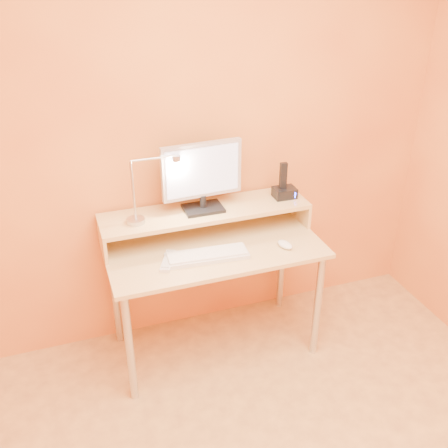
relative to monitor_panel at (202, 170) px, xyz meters
name	(u,v)px	position (x,y,z in m)	size (l,w,h in m)	color
wall_back	(195,138)	(0.01, 0.16, 0.13)	(3.00, 0.04, 2.50)	#F39F46
desk_leg_fl	(130,349)	(-0.54, -0.41, -0.77)	(0.04, 0.04, 0.69)	silver
desk_leg_fr	(318,306)	(0.56, -0.41, -0.77)	(0.04, 0.04, 0.69)	silver
desk_leg_bl	(115,295)	(-0.54, 0.09, -0.77)	(0.04, 0.04, 0.69)	silver
desk_leg_br	(281,262)	(0.56, 0.09, -0.77)	(0.04, 0.04, 0.69)	silver
desk_lower	(214,248)	(0.01, -0.16, -0.41)	(1.20, 0.60, 0.03)	tan
shelf_riser_left	(102,241)	(-0.58, -0.01, -0.33)	(0.02, 0.30, 0.14)	tan
shelf_riser_right	(298,209)	(0.61, -0.01, -0.33)	(0.02, 0.30, 0.14)	tan
desk_shelf	(206,211)	(0.01, -0.01, -0.25)	(1.20, 0.30, 0.03)	tan
monitor_foot	(203,208)	(0.00, -0.01, -0.23)	(0.22, 0.16, 0.02)	black
monitor_neck	(203,201)	(0.00, -0.01, -0.19)	(0.04, 0.04, 0.07)	black
monitor_panel	(202,170)	(0.00, 0.00, 0.00)	(0.46, 0.04, 0.31)	#B7B7BF
monitor_back	(201,169)	(0.00, 0.02, 0.00)	(0.41, 0.01, 0.26)	black
monitor_screen	(203,171)	(0.00, -0.02, 0.00)	(0.41, 0.00, 0.27)	silver
lamp_base	(136,221)	(-0.39, -0.04, -0.23)	(0.10, 0.10, 0.03)	silver
lamp_post	(133,191)	(-0.39, -0.04, -0.05)	(0.01, 0.01, 0.33)	silver
lamp_arm	(154,158)	(-0.27, -0.04, 0.12)	(0.01, 0.01, 0.24)	silver
lamp_head	(176,158)	(-0.15, -0.04, 0.10)	(0.04, 0.04, 0.03)	silver
lamp_bulb	(176,161)	(-0.15, -0.04, 0.09)	(0.03, 0.03, 0.00)	#FFEAC6
phone_dock	(284,193)	(0.51, -0.01, -0.21)	(0.13, 0.10, 0.06)	black
phone_handset	(283,176)	(0.49, -0.01, -0.10)	(0.04, 0.03, 0.16)	black
phone_led	(295,195)	(0.55, -0.06, -0.21)	(0.01, 0.00, 0.04)	#3033FF
keyboard	(207,256)	(-0.06, -0.26, -0.39)	(0.44, 0.14, 0.02)	silver
mouse	(285,245)	(0.38, -0.30, -0.38)	(0.06, 0.10, 0.04)	white
remote_control	(168,261)	(-0.27, -0.24, -0.39)	(0.05, 0.20, 0.02)	silver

